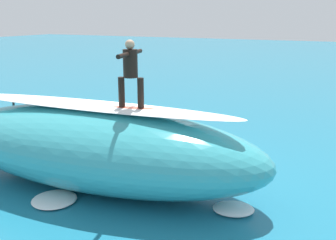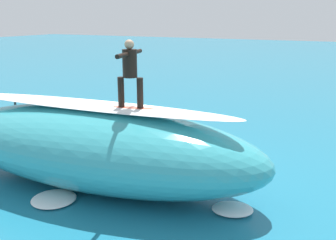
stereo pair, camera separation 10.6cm
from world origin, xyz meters
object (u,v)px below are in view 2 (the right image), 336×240
Objects in this scene: surfboard_paddling at (196,154)px; buoy_marker at (17,126)px; surfer_riding at (130,69)px; surfer_paddling at (194,148)px; surfboard_riding at (131,109)px.

buoy_marker reaches higher than surfboard_paddling.
surfboard_paddling is (-0.37, -2.93, -2.88)m from surfer_riding.
surfboard_paddling is at bearing -169.89° from buoy_marker.
surfer_riding is 0.76× the size of surfboard_paddling.
surfer_riding is 1.02× the size of surfer_paddling.
surfboard_riding reaches higher than surfer_paddling.
buoy_marker is at bearing -29.67° from surfboard_riding.
surfer_riding is at bearing -66.66° from surfer_paddling.
surfboard_riding is 0.91m from surfer_riding.
surfboard_riding is 1.30× the size of surfer_paddling.
surfboard_paddling is 1.33× the size of surfer_paddling.
surfer_riding is 4.05m from surfer_paddling.
surfer_riding reaches higher than buoy_marker.
surfboard_riding is at bearing -66.66° from surfer_paddling.
surfer_riding is at bearing -68.80° from surfboard_paddling.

